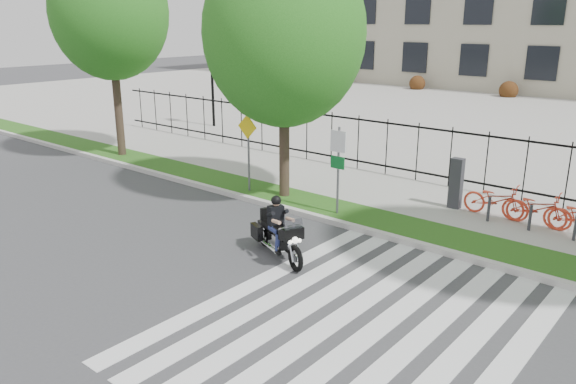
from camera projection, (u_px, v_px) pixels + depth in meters
The scene contains 13 objects.
ground at pixel (189, 257), 13.49m from camera, with size 120.00×120.00×0.00m, color #3D3D40.
curb at pixel (296, 212), 16.47m from camera, with size 60.00×0.20×0.15m, color #BBB8B0.
grass_verge at pixel (314, 205), 17.10m from camera, with size 60.00×1.50×0.15m, color #1D5214.
sidewalk at pixel (358, 187), 18.93m from camera, with size 60.00×3.50×0.15m, color #ACA9A1.
plaza at pixel (528, 119), 31.81m from camera, with size 80.00×34.00×0.10m, color #ACA9A1.
crosswalk_stripes at pixel (358, 324), 10.53m from camera, with size 5.70×8.00×0.01m, color silver, non-canonical shape.
iron_fence at pixel (387, 147), 19.90m from camera, with size 30.00×0.06×2.00m, color black, non-canonical shape.
lamp_post_left at pixel (212, 66), 28.70m from camera, with size 1.06×0.70×4.25m.
street_tree_0 at pixel (110, 12), 21.52m from camera, with size 4.51×4.51×8.20m.
street_tree_1 at pixel (284, 33), 16.33m from camera, with size 4.79×4.79×7.71m.
sign_pole_regulatory at pixel (338, 159), 15.65m from camera, with size 0.50×0.09×2.50m.
sign_pole_warning at pixel (248, 142), 17.78m from camera, with size 0.78×0.09×2.49m.
motorcycle_rider at pixel (279, 233), 13.33m from camera, with size 2.21×1.25×1.82m.
Camera 1 is at (9.80, -8.00, 5.47)m, focal length 35.00 mm.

